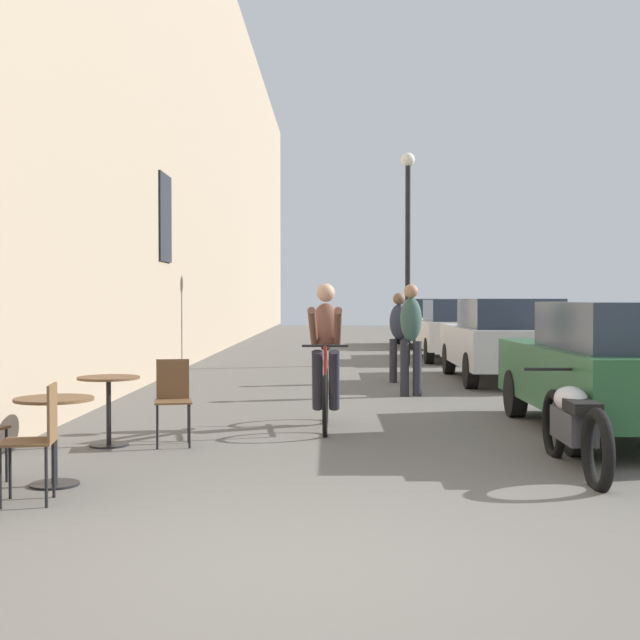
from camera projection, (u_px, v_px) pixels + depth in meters
ground_plane at (317, 565)px, 4.91m from camera, size 88.00×88.00×0.00m
building_facade_left at (173, 102)px, 18.81m from camera, size 0.54×68.00×11.70m
cafe_table_near at (54, 422)px, 6.99m from camera, size 0.64×0.64×0.72m
cafe_chair_near_toward_street at (38, 434)px, 6.39m from camera, size 0.43×0.43×0.89m
cafe_table_mid at (109, 396)px, 8.87m from camera, size 0.64×0.64×0.72m
cafe_chair_mid_toward_street at (173, 395)px, 8.94m from camera, size 0.45×0.45×0.89m
cyclist_on_bicycle at (326, 359)px, 10.17m from camera, size 0.52×1.76×1.74m
pedestrian_near at (411, 333)px, 13.38m from camera, size 0.37×0.28×1.76m
pedestrian_mid at (399, 332)px, 15.55m from camera, size 0.37×0.28×1.63m
street_lamp at (408, 230)px, 19.79m from camera, size 0.32×0.32×4.90m
parked_car_nearest at (616, 366)px, 9.54m from camera, size 1.80×4.20×1.49m
parked_car_second at (504, 339)px, 15.79m from camera, size 1.83×4.30×1.53m
parked_car_third at (455, 329)px, 21.34m from camera, size 1.79×4.22×1.50m
parked_car_fourth at (428, 322)px, 27.36m from camera, size 1.85×4.30×1.52m
parked_motorcycle at (574, 425)px, 7.60m from camera, size 0.62×2.15×0.92m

